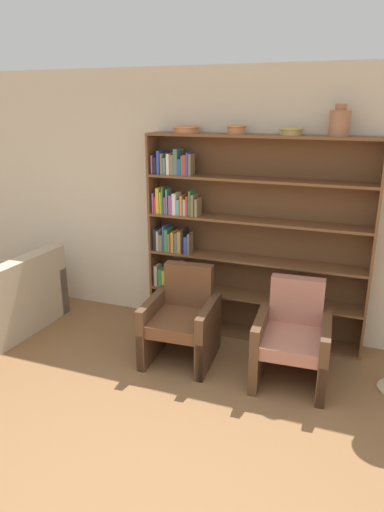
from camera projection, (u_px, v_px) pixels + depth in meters
name	position (u px, v px, depth m)	size (l,w,h in m)	color
ground_plane	(154.00, 502.00, 2.86)	(24.00, 24.00, 0.00)	brown
wall_back	(257.00, 207.00, 4.71)	(12.00, 0.06, 2.75)	beige
bookshelf	(235.00, 240.00, 4.73)	(2.27, 0.30, 2.11)	brown
bowl_stoneware	(186.00, 129.00, 4.54)	(0.27, 0.27, 0.07)	#C67547
bowl_terracotta	(236.00, 129.00, 4.36)	(0.19, 0.19, 0.08)	#C67547
bowl_cream	(291.00, 131.00, 4.19)	(0.21, 0.21, 0.07)	tan
vase_tall	(340.00, 122.00, 4.03)	(0.18, 0.18, 0.28)	#A36647
armchair_leather	(182.00, 320.00, 4.42)	(0.68, 0.72, 0.89)	brown
armchair_cushioned	(292.00, 339.00, 4.06)	(0.68, 0.72, 0.89)	brown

